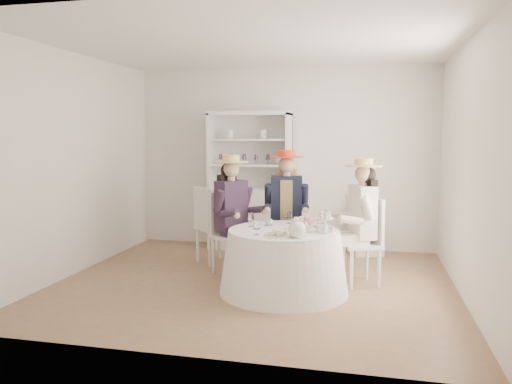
# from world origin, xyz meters

# --- Properties ---
(ground) EXTENTS (4.50, 4.50, 0.00)m
(ground) POSITION_xyz_m (0.00, 0.00, 0.00)
(ground) COLOR brown
(ground) RESTS_ON ground
(ceiling) EXTENTS (4.50, 4.50, 0.00)m
(ceiling) POSITION_xyz_m (0.00, 0.00, 2.70)
(ceiling) COLOR white
(ceiling) RESTS_ON wall_back
(wall_back) EXTENTS (4.50, 0.00, 4.50)m
(wall_back) POSITION_xyz_m (0.00, 2.00, 1.35)
(wall_back) COLOR silver
(wall_back) RESTS_ON ground
(wall_front) EXTENTS (4.50, 0.00, 4.50)m
(wall_front) POSITION_xyz_m (0.00, -2.00, 1.35)
(wall_front) COLOR silver
(wall_front) RESTS_ON ground
(wall_left) EXTENTS (0.00, 4.50, 4.50)m
(wall_left) POSITION_xyz_m (-2.25, 0.00, 1.35)
(wall_left) COLOR silver
(wall_left) RESTS_ON ground
(wall_right) EXTENTS (0.00, 4.50, 4.50)m
(wall_right) POSITION_xyz_m (2.25, 0.00, 1.35)
(wall_right) COLOR silver
(wall_right) RESTS_ON ground
(tea_table) EXTENTS (1.40, 1.40, 0.69)m
(tea_table) POSITION_xyz_m (0.39, -0.25, 0.34)
(tea_table) COLOR white
(tea_table) RESTS_ON ground
(hutch) EXTENTS (1.26, 0.59, 2.05)m
(hutch) POSITION_xyz_m (-0.47, 1.77, 0.73)
(hutch) COLOR silver
(hutch) RESTS_ON ground
(side_table) EXTENTS (0.52, 0.52, 0.64)m
(side_table) POSITION_xyz_m (1.25, 1.75, 0.32)
(side_table) COLOR silver
(side_table) RESTS_ON ground
(hatbox) EXTENTS (0.30, 0.30, 0.27)m
(hatbox) POSITION_xyz_m (1.25, 1.75, 0.78)
(hatbox) COLOR black
(hatbox) RESTS_ON side_table
(guest_left) EXTENTS (0.63, 0.59, 1.47)m
(guest_left) POSITION_xyz_m (-0.34, 0.32, 0.83)
(guest_left) COLOR silver
(guest_left) RESTS_ON ground
(guest_mid) EXTENTS (0.57, 0.59, 1.52)m
(guest_mid) POSITION_xyz_m (0.26, 0.67, 0.86)
(guest_mid) COLOR silver
(guest_mid) RESTS_ON ground
(guest_right) EXTENTS (0.61, 0.55, 1.44)m
(guest_right) POSITION_xyz_m (1.18, 0.23, 0.81)
(guest_right) COLOR silver
(guest_right) RESTS_ON ground
(spare_chair) EXTENTS (0.60, 0.60, 1.02)m
(spare_chair) POSITION_xyz_m (-0.79, 0.77, 0.55)
(spare_chair) COLOR silver
(spare_chair) RESTS_ON ground
(teacup_a) EXTENTS (0.10, 0.10, 0.07)m
(teacup_a) POSITION_xyz_m (0.18, -0.06, 0.72)
(teacup_a) COLOR white
(teacup_a) RESTS_ON tea_table
(teacup_b) EXTENTS (0.09, 0.09, 0.07)m
(teacup_b) POSITION_xyz_m (0.46, 0.02, 0.72)
(teacup_b) COLOR white
(teacup_b) RESTS_ON tea_table
(teacup_c) EXTENTS (0.11, 0.11, 0.07)m
(teacup_c) POSITION_xyz_m (0.57, -0.05, 0.72)
(teacup_c) COLOR white
(teacup_c) RESTS_ON tea_table
(flower_bowl) EXTENTS (0.24, 0.24, 0.05)m
(flower_bowl) POSITION_xyz_m (0.58, -0.25, 0.71)
(flower_bowl) COLOR white
(flower_bowl) RESTS_ON tea_table
(flower_arrangement) EXTENTS (0.19, 0.19, 0.07)m
(flower_arrangement) POSITION_xyz_m (0.61, -0.27, 0.78)
(flower_arrangement) COLOR pink
(flower_arrangement) RESTS_ON tea_table
(table_teapot) EXTENTS (0.25, 0.18, 0.19)m
(table_teapot) POSITION_xyz_m (0.59, -0.63, 0.77)
(table_teapot) COLOR white
(table_teapot) RESTS_ON tea_table
(sandwich_plate) EXTENTS (0.28, 0.28, 0.06)m
(sandwich_plate) POSITION_xyz_m (0.39, -0.61, 0.70)
(sandwich_plate) COLOR white
(sandwich_plate) RESTS_ON tea_table
(cupcake_stand) EXTENTS (0.23, 0.23, 0.21)m
(cupcake_stand) POSITION_xyz_m (0.83, -0.31, 0.77)
(cupcake_stand) COLOR white
(cupcake_stand) RESTS_ON tea_table
(stemware_set) EXTENTS (0.85, 0.82, 0.15)m
(stemware_set) POSITION_xyz_m (0.39, -0.25, 0.76)
(stemware_set) COLOR white
(stemware_set) RESTS_ON tea_table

